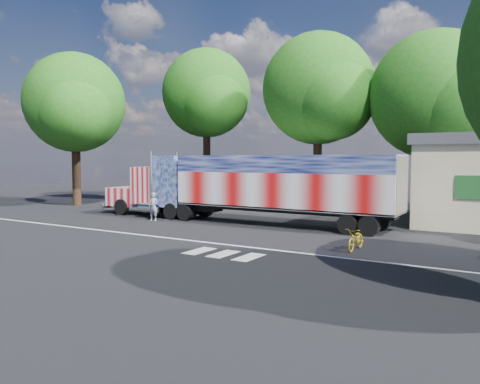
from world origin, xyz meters
The scene contains 10 objects.
ground centered at (0.00, 0.00, 0.00)m, with size 100.00×100.00×0.00m, color black.
lane_markings centered at (1.71, -3.77, 0.01)m, with size 30.00×2.67×0.01m.
semi_truck centered at (-0.11, 3.73, 2.24)m, with size 20.39×3.22×4.35m.
coach_bus centered at (-2.63, 11.45, 1.83)m, with size 12.16×2.83×3.54m.
woman centered at (-5.41, 1.50, 0.88)m, with size 0.64×0.42×1.76m, color slate.
bicycle centered at (8.30, -1.19, 0.47)m, with size 0.62×1.79×0.94m, color gold.
tree_nw_a centered at (-11.88, 16.41, 10.04)m, with size 8.84×8.42×14.33m.
tree_n_mid centered at (-0.18, 15.61, 9.47)m, with size 9.48×9.03×14.04m.
tree_ne_a centered at (8.70, 15.39, 8.33)m, with size 9.51×9.06×12.91m.
tree_w_a centered at (-17.34, 5.50, 8.39)m, with size 8.50×8.10×12.50m.
Camera 1 is at (14.33, -20.33, 3.81)m, focal length 35.00 mm.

